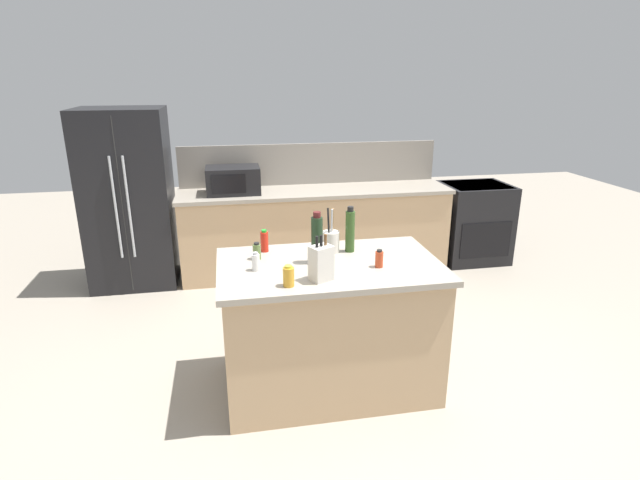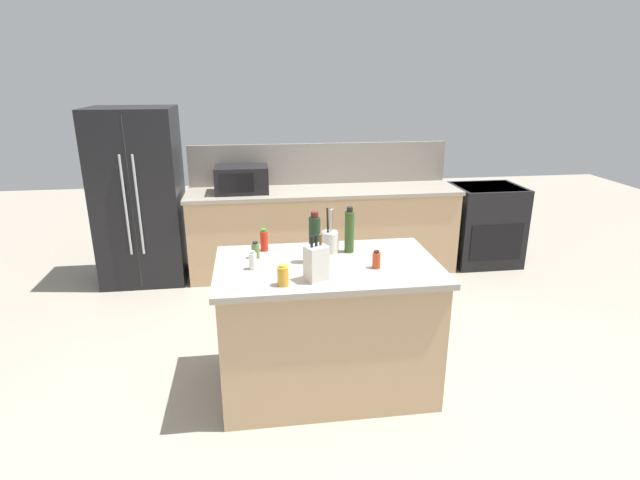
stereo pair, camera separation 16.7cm
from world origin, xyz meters
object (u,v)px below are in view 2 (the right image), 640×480
(utensil_crock, at_px, (330,241))
(wine_bottle, at_px, (315,239))
(hot_sauce_bottle, at_px, (264,240))
(olive_oil_bottle, at_px, (349,231))
(knife_block, at_px, (316,263))
(spice_jar_oregano, at_px, (255,250))
(salt_shaker, at_px, (253,261))
(microwave, at_px, (242,179))
(refrigerator, at_px, (140,197))
(range_oven, at_px, (485,224))
(spice_jar_paprika, at_px, (376,260))
(honey_jar, at_px, (283,276))

(utensil_crock, xyz_separation_m, wine_bottle, (-0.13, -0.19, 0.08))
(hot_sauce_bottle, distance_m, olive_oil_bottle, 0.61)
(knife_block, xyz_separation_m, wine_bottle, (0.03, 0.30, 0.05))
(utensil_crock, distance_m, spice_jar_oregano, 0.53)
(spice_jar_oregano, bearing_deg, salt_shaker, -95.69)
(olive_oil_bottle, height_order, spice_jar_oregano, olive_oil_bottle)
(utensil_crock, distance_m, olive_oil_bottle, 0.15)
(utensil_crock, xyz_separation_m, salt_shaker, (-0.55, -0.25, -0.02))
(knife_block, height_order, salt_shaker, knife_block)
(spice_jar_oregano, bearing_deg, microwave, 93.10)
(microwave, height_order, spice_jar_oregano, microwave)
(refrigerator, relative_size, microwave, 3.29)
(refrigerator, xyz_separation_m, utensil_crock, (1.71, -2.03, 0.11))
(utensil_crock, bearing_deg, microwave, 107.89)
(knife_block, bearing_deg, olive_oil_bottle, 30.90)
(knife_block, distance_m, salt_shaker, 0.45)
(microwave, relative_size, olive_oil_bottle, 1.68)
(range_oven, relative_size, spice_jar_paprika, 7.64)
(microwave, bearing_deg, olive_oil_bottle, -68.80)
(knife_block, bearing_deg, refrigerator, 94.74)
(wine_bottle, bearing_deg, spice_jar_oregano, 160.55)
(salt_shaker, xyz_separation_m, spice_jar_oregano, (0.02, 0.20, -0.00))
(microwave, distance_m, honey_jar, 2.53)
(utensil_crock, relative_size, spice_jar_paprika, 2.66)
(microwave, xyz_separation_m, spice_jar_paprika, (0.89, -2.32, -0.08))
(range_oven, xyz_separation_m, wine_bottle, (-2.29, -2.16, 0.64))
(olive_oil_bottle, height_order, honey_jar, olive_oil_bottle)
(refrigerator, xyz_separation_m, salt_shaker, (1.16, -2.28, 0.08))
(salt_shaker, distance_m, spice_jar_oregano, 0.20)
(spice_jar_oregano, bearing_deg, spice_jar_paprika, -20.79)
(refrigerator, distance_m, salt_shaker, 2.56)
(olive_oil_bottle, bearing_deg, hot_sauce_bottle, 169.54)
(olive_oil_bottle, xyz_separation_m, spice_jar_oregano, (-0.66, -0.04, -0.10))
(microwave, height_order, utensil_crock, utensil_crock)
(knife_block, relative_size, salt_shaker, 2.35)
(microwave, relative_size, spice_jar_paprika, 4.61)
(range_oven, distance_m, utensil_crock, 2.97)
(honey_jar, bearing_deg, utensil_crock, 55.60)
(spice_jar_oregano, bearing_deg, knife_block, -50.17)
(microwave, xyz_separation_m, hot_sauce_bottle, (0.17, -1.88, -0.06))
(knife_block, distance_m, olive_oil_bottle, 0.56)
(utensil_crock, bearing_deg, salt_shaker, -155.10)
(utensil_crock, height_order, wine_bottle, wine_bottle)
(salt_shaker, height_order, spice_jar_oregano, salt_shaker)
(wine_bottle, bearing_deg, olive_oil_bottle, 32.82)
(hot_sauce_bottle, relative_size, honey_jar, 1.21)
(utensil_crock, xyz_separation_m, olive_oil_bottle, (0.13, -0.02, 0.07))
(hot_sauce_bottle, distance_m, salt_shaker, 0.36)
(utensil_crock, relative_size, hot_sauce_bottle, 1.99)
(refrigerator, relative_size, wine_bottle, 5.19)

